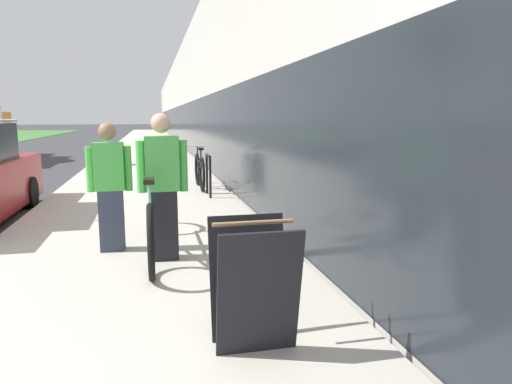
# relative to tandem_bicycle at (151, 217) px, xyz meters

# --- Properties ---
(sidewalk_slab) EXTENTS (3.68, 70.00, 0.13)m
(sidewalk_slab) POSITION_rel_tandem_bicycle_xyz_m (-0.19, 18.91, -0.48)
(sidewalk_slab) COLOR #BCB5A5
(sidewalk_slab) RESTS_ON ground
(storefront_facade) EXTENTS (10.01, 70.00, 5.33)m
(storefront_facade) POSITION_rel_tandem_bicycle_xyz_m (6.68, 26.91, 2.12)
(storefront_facade) COLOR #BCB7AD
(storefront_facade) RESTS_ON ground
(tandem_bicycle) EXTENTS (0.52, 2.89, 0.97)m
(tandem_bicycle) POSITION_rel_tandem_bicycle_xyz_m (0.00, 0.00, 0.00)
(tandem_bicycle) COLOR black
(tandem_bicycle) RESTS_ON sidewalk_slab
(person_rider) EXTENTS (0.55, 0.22, 1.63)m
(person_rider) POSITION_rel_tandem_bicycle_xyz_m (0.15, -0.37, 0.41)
(person_rider) COLOR black
(person_rider) RESTS_ON sidewalk_slab
(person_bystander) EXTENTS (0.52, 0.20, 1.53)m
(person_bystander) POSITION_rel_tandem_bicycle_xyz_m (-0.46, 0.12, 0.36)
(person_bystander) COLOR #33384C
(person_bystander) RESTS_ON sidewalk_slab
(bike_rack_hoop) EXTENTS (0.05, 0.60, 0.84)m
(bike_rack_hoop) POSITION_rel_tandem_bicycle_xyz_m (1.15, 3.70, 0.10)
(bike_rack_hoop) COLOR black
(bike_rack_hoop) RESTS_ON sidewalk_slab
(cruiser_bike_nearest) EXTENTS (0.52, 1.74, 0.94)m
(cruiser_bike_nearest) POSITION_rel_tandem_bicycle_xyz_m (1.08, 4.73, -0.01)
(cruiser_bike_nearest) COLOR black
(cruiser_bike_nearest) RESTS_ON sidewalk_slab
(sandwich_board_sign) EXTENTS (0.56, 0.56, 0.90)m
(sandwich_board_sign) POSITION_rel_tandem_bicycle_xyz_m (0.69, -2.53, 0.04)
(sandwich_board_sign) COLOR black
(sandwich_board_sign) RESTS_ON sidewalk_slab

